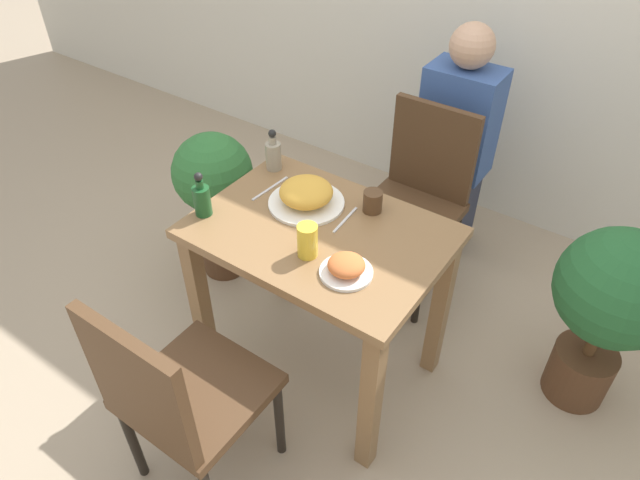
{
  "coord_description": "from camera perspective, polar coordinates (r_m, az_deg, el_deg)",
  "views": [
    {
      "loc": [
        0.89,
        -1.28,
        2.0
      ],
      "look_at": [
        0.0,
        0.0,
        0.7
      ],
      "focal_mm": 32.0,
      "sensor_mm": 36.0,
      "label": 1
    }
  ],
  "objects": [
    {
      "name": "ground_plane",
      "position": [
        2.54,
        0.0,
        -12.24
      ],
      "size": [
        16.0,
        16.0,
        0.0
      ],
      "primitive_type": "plane",
      "color": "tan"
    },
    {
      "name": "dining_table",
      "position": [
        2.09,
        0.0,
        -2.01
      ],
      "size": [
        0.88,
        0.63,
        0.75
      ],
      "color": "olive",
      "rests_on": "ground_plane"
    },
    {
      "name": "chair_near",
      "position": [
        1.88,
        -14.09,
        -14.83
      ],
      "size": [
        0.42,
        0.42,
        0.89
      ],
      "rotation": [
        0.0,
        0.0,
        3.14
      ],
      "color": "#4C331E",
      "rests_on": "ground_plane"
    },
    {
      "name": "chair_far",
      "position": [
        2.63,
        9.7,
        4.63
      ],
      "size": [
        0.42,
        0.42,
        0.89
      ],
      "color": "#4C331E",
      "rests_on": "ground_plane"
    },
    {
      "name": "food_plate",
      "position": [
        2.09,
        -1.39,
        4.58
      ],
      "size": [
        0.28,
        0.28,
        0.1
      ],
      "color": "white",
      "rests_on": "dining_table"
    },
    {
      "name": "side_plate",
      "position": [
        1.81,
        2.65,
        -2.74
      ],
      "size": [
        0.17,
        0.17,
        0.06
      ],
      "color": "white",
      "rests_on": "dining_table"
    },
    {
      "name": "drink_cup",
      "position": [
        2.07,
        5.29,
        3.86
      ],
      "size": [
        0.07,
        0.07,
        0.08
      ],
      "color": "#4C331E",
      "rests_on": "dining_table"
    },
    {
      "name": "juice_glass",
      "position": [
        1.86,
        -1.26,
        -0.07
      ],
      "size": [
        0.07,
        0.07,
        0.12
      ],
      "color": "gold",
      "rests_on": "dining_table"
    },
    {
      "name": "sauce_bottle",
      "position": [
        2.29,
        -4.69,
        8.55
      ],
      "size": [
        0.06,
        0.06,
        0.17
      ],
      "color": "gray",
      "rests_on": "dining_table"
    },
    {
      "name": "condiment_bottle",
      "position": [
        2.07,
        -11.73,
        4.06
      ],
      "size": [
        0.06,
        0.06,
        0.17
      ],
      "color": "#194C23",
      "rests_on": "dining_table"
    },
    {
      "name": "fork_utensil",
      "position": [
        2.2,
        -5.0,
        5.17
      ],
      "size": [
        0.02,
        0.2,
        0.0
      ],
      "rotation": [
        0.0,
        0.0,
        1.51
      ],
      "color": "silver",
      "rests_on": "dining_table"
    },
    {
      "name": "spoon_utensil",
      "position": [
        2.04,
        2.54,
        2.03
      ],
      "size": [
        0.02,
        0.17,
        0.0
      ],
      "rotation": [
        0.0,
        0.0,
        1.64
      ],
      "color": "silver",
      "rests_on": "dining_table"
    },
    {
      "name": "potted_plant_left",
      "position": [
        2.69,
        -10.48,
        5.04
      ],
      "size": [
        0.37,
        0.37,
        0.76
      ],
      "color": "#51331E",
      "rests_on": "ground_plane"
    },
    {
      "name": "potted_plant_right",
      "position": [
        2.3,
        27.17,
        -5.53
      ],
      "size": [
        0.44,
        0.44,
        0.81
      ],
      "color": "#51331E",
      "rests_on": "ground_plane"
    },
    {
      "name": "person_figure",
      "position": [
        2.88,
        13.35,
        9.24
      ],
      "size": [
        0.34,
        0.22,
        1.17
      ],
      "color": "#2D3347",
      "rests_on": "ground_plane"
    }
  ]
}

